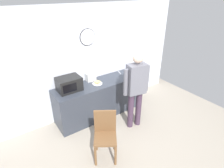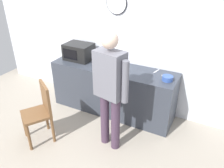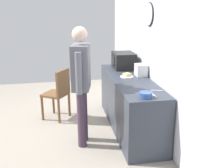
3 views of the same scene
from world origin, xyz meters
TOP-DOWN VIEW (x-y plane):
  - ground_plane at (0.00, 0.00)m, footprint 6.00×6.00m
  - back_wall at (0.00, 1.60)m, footprint 5.40×0.13m
  - kitchen_counter at (0.18, 1.22)m, footprint 2.25×0.62m
  - microwave at (-0.56, 1.28)m, footprint 0.50×0.39m
  - sandwich_plate at (0.09, 1.19)m, footprint 0.23×0.23m
  - salad_bowl at (1.15, 1.17)m, footprint 0.17×0.17m
  - toaster at (0.05, 1.44)m, footprint 0.22×0.18m
  - fork_utensil at (0.90, 1.42)m, footprint 0.06×0.17m
  - spoon_utensil at (1.11, 1.30)m, footprint 0.17×0.02m
  - person_standing at (0.56, 0.38)m, footprint 0.58×0.32m
  - wooden_chair at (-0.45, 0.04)m, footprint 0.55×0.55m

SIDE VIEW (x-z plane):
  - ground_plane at x=0.00m, z-range 0.00..0.00m
  - kitchen_counter at x=0.18m, z-range 0.00..0.89m
  - wooden_chair at x=-0.45m, z-range 0.05..0.99m
  - fork_utensil at x=0.90m, z-range 0.89..0.89m
  - spoon_utensil at x=1.11m, z-range 0.89..0.89m
  - sandwich_plate at x=0.09m, z-range 0.87..0.94m
  - salad_bowl at x=1.15m, z-range 0.89..0.96m
  - toaster at x=0.05m, z-range 0.89..1.09m
  - microwave at x=-0.56m, z-range 0.89..1.19m
  - person_standing at x=0.56m, z-range 0.15..1.92m
  - back_wall at x=0.00m, z-range 0.00..2.60m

